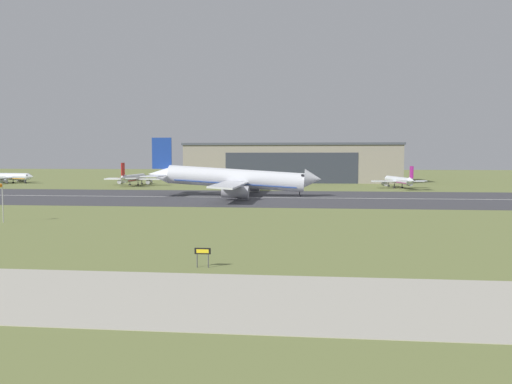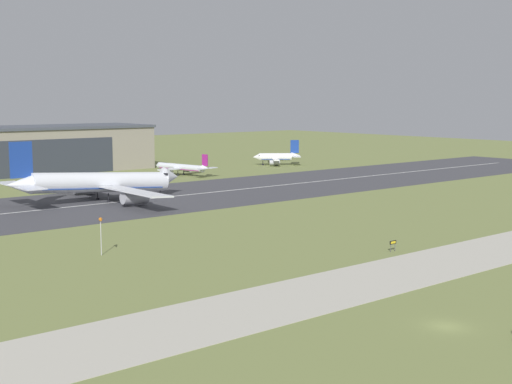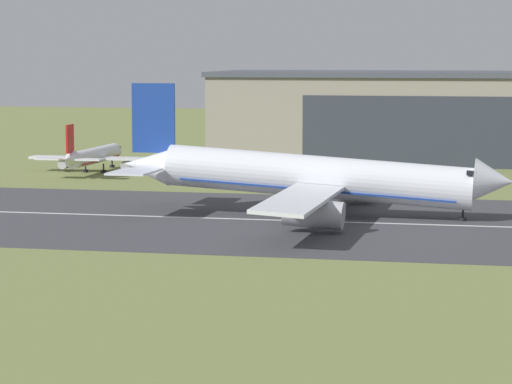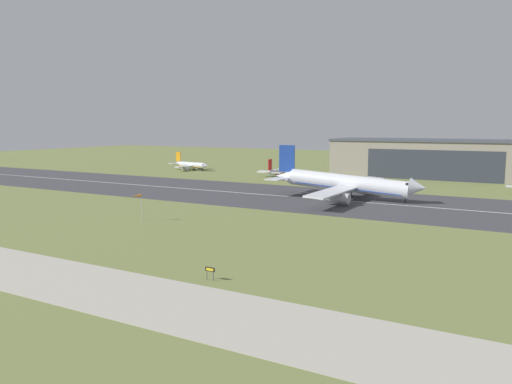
{
  "view_description": "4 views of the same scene",
  "coord_description": "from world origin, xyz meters",
  "views": [
    {
      "loc": [
        36.3,
        -16.83,
        10.59
      ],
      "look_at": [
        27.45,
        68.43,
        4.45
      ],
      "focal_mm": 35.0,
      "sensor_mm": 36.0,
      "label": 1
    },
    {
      "loc": [
        -65.72,
        -45.56,
        25.29
      ],
      "look_at": [
        21.69,
        59.35,
        7.43
      ],
      "focal_mm": 50.0,
      "sensor_mm": 36.0,
      "label": 2
    },
    {
      "loc": [
        40.59,
        -25.51,
        19.15
      ],
      "look_at": [
        20.21,
        67.18,
        8.28
      ],
      "focal_mm": 85.0,
      "sensor_mm": 36.0,
      "label": 3
    },
    {
      "loc": [
        65.58,
        -27.01,
        21.78
      ],
      "look_at": [
        8.89,
        73.68,
        6.29
      ],
      "focal_mm": 35.0,
      "sensor_mm": 36.0,
      "label": 4
    }
  ],
  "objects": [
    {
      "name": "runway_sign",
      "position": [
        26.4,
        29.32,
        1.42
      ],
      "size": [
        1.56,
        0.14,
        1.89
      ],
      "color": "#4C4C51",
      "rests_on": "ground_plane"
    },
    {
      "name": "airplane_parked_west",
      "position": [
        66.24,
        151.79,
        2.65
      ],
      "size": [
        17.43,
        25.74,
        7.59
      ],
      "color": "silver",
      "rests_on": "ground_plane"
    },
    {
      "name": "windsock_pole",
      "position": [
        -12.69,
        57.06,
        5.57
      ],
      "size": [
        1.41,
        2.23,
        6.27
      ],
      "color": "#B7B7BC",
      "rests_on": "ground_plane"
    },
    {
      "name": "airplane_landing",
      "position": [
        16.96,
        114.17,
        4.58
      ],
      "size": [
        46.85,
        55.22,
        15.61
      ],
      "color": "silver",
      "rests_on": "ground_plane"
    },
    {
      "name": "taxiway_road",
      "position": [
        0.0,
        19.27,
        0.03
      ],
      "size": [
        316.18,
        14.82,
        0.05
      ],
      "primitive_type": "cube",
      "color": "#B2AD9E",
      "rests_on": "ground_plane"
    },
    {
      "name": "runway_strip",
      "position": [
        0.0,
        109.97,
        0.03
      ],
      "size": [
        421.58,
        50.02,
        0.06
      ],
      "primitive_type": "cube",
      "color": "#3D3D42",
      "rests_on": "ground_plane"
    },
    {
      "name": "runway_centreline",
      "position": [
        0.0,
        109.97,
        0.07
      ],
      "size": [
        379.42,
        0.7,
        0.01
      ],
      "primitive_type": "cube",
      "color": "silver",
      "rests_on": "runway_strip"
    },
    {
      "name": "ground_plane",
      "position": [
        0.0,
        54.98,
        0.0
      ],
      "size": [
        661.58,
        661.58,
        0.0
      ],
      "primitive_type": "plane",
      "color": "olive"
    },
    {
      "name": "hangar_building",
      "position": [
        29.75,
        193.47,
        7.99
      ],
      "size": [
        87.65,
        29.24,
        15.96
      ],
      "color": "gray",
      "rests_on": "ground_plane"
    },
    {
      "name": "airplane_parked_far_east",
      "position": [
        115.52,
        159.62,
        3.0
      ],
      "size": [
        18.8,
        18.75,
        9.65
      ],
      "color": "white",
      "rests_on": "ground_plane"
    }
  ]
}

